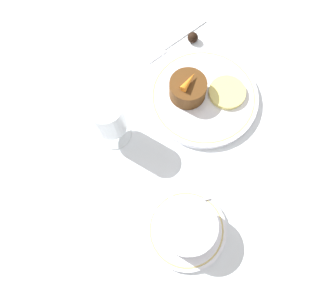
{
  "coord_description": "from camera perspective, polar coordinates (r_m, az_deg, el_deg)",
  "views": [
    {
      "loc": [
        -0.24,
        0.18,
        0.61
      ],
      "look_at": [
        -0.06,
        0.07,
        0.04
      ],
      "focal_mm": 35.0,
      "sensor_mm": 36.0,
      "label": 1
    }
  ],
  "objects": [
    {
      "name": "pineapple_slice",
      "position": [
        0.69,
        10.25,
        8.85
      ],
      "size": [
        0.08,
        0.08,
        0.01
      ],
      "color": "#EFE075",
      "rests_on": "dinner_plate"
    },
    {
      "name": "ground_plane",
      "position": [
        0.68,
        2.86,
        5.69
      ],
      "size": [
        3.0,
        3.0,
        0.0
      ],
      "primitive_type": "plane",
      "color": "white"
    },
    {
      "name": "dessert_cake",
      "position": [
        0.67,
        3.46,
        9.58
      ],
      "size": [
        0.07,
        0.07,
        0.04
      ],
      "color": "#563314",
      "rests_on": "dinner_plate"
    },
    {
      "name": "spoon",
      "position": [
        0.61,
        1.42,
        -10.94
      ],
      "size": [
        0.04,
        0.11,
        0.0
      ],
      "color": "silver",
      "rests_on": "saucer"
    },
    {
      "name": "fork",
      "position": [
        0.76,
        0.18,
        16.9
      ],
      "size": [
        0.04,
        0.17,
        0.01
      ],
      "color": "silver",
      "rests_on": "ground_plane"
    },
    {
      "name": "dinner_plate",
      "position": [
        0.69,
        6.17,
        8.17
      ],
      "size": [
        0.23,
        0.23,
        0.01
      ],
      "color": "white",
      "rests_on": "ground_plane"
    },
    {
      "name": "saucer",
      "position": [
        0.61,
        3.21,
        -14.65
      ],
      "size": [
        0.14,
        0.14,
        0.01
      ],
      "color": "white",
      "rests_on": "ground_plane"
    },
    {
      "name": "chocolate_truffle",
      "position": [
        0.77,
        4.33,
        18.01
      ],
      "size": [
        0.02,
        0.02,
        0.02
      ],
      "color": "black",
      "rests_on": "ground_plane"
    },
    {
      "name": "wine_glass",
      "position": [
        0.6,
        -10.26,
        4.37
      ],
      "size": [
        0.07,
        0.07,
        0.12
      ],
      "color": "silver",
      "rests_on": "ground_plane"
    },
    {
      "name": "carrot_garnish",
      "position": [
        0.64,
        3.61,
        10.84
      ],
      "size": [
        0.03,
        0.04,
        0.01
      ],
      "color": "orange",
      "rests_on": "dessert_cake"
    },
    {
      "name": "coffee_cup",
      "position": [
        0.58,
        3.48,
        -14.21
      ],
      "size": [
        0.12,
        0.1,
        0.05
      ],
      "color": "white",
      "rests_on": "saucer"
    }
  ]
}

